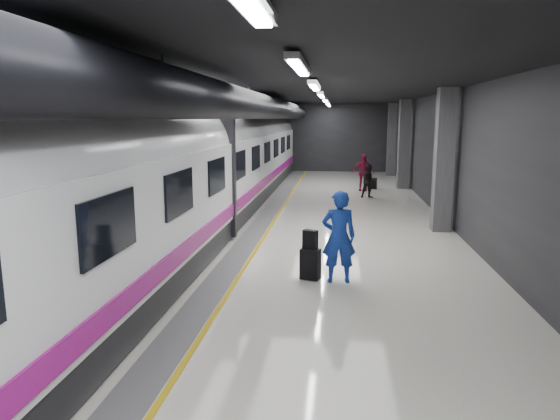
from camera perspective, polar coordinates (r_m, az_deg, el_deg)
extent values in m
plane|color=silver|center=(14.71, 1.61, -3.60)|extent=(40.00, 40.00, 0.00)
cube|color=black|center=(14.30, 1.70, 14.17)|extent=(10.00, 40.00, 0.02)
cube|color=#28282B|center=(34.26, 4.64, 8.19)|extent=(10.00, 0.02, 4.50)
cube|color=#28282B|center=(15.59, -17.06, 5.13)|extent=(0.02, 40.00, 4.50)
cube|color=#28282B|center=(14.76, 21.44, 4.60)|extent=(0.02, 40.00, 4.50)
cube|color=slate|center=(14.88, -3.58, -3.43)|extent=(0.65, 39.80, 0.01)
cube|color=gold|center=(14.82, -2.06, -3.47)|extent=(0.10, 39.80, 0.01)
cylinder|color=black|center=(14.45, -3.57, 11.94)|extent=(0.80, 38.00, 0.80)
cube|color=silver|center=(8.28, 2.22, 16.21)|extent=(0.22, 2.60, 0.10)
cube|color=silver|center=(13.26, 3.97, 14.01)|extent=(0.22, 2.60, 0.10)
cube|color=silver|center=(18.25, 4.76, 13.02)|extent=(0.22, 2.60, 0.10)
cube|color=silver|center=(23.24, 5.20, 12.44)|extent=(0.22, 2.60, 0.10)
cube|color=silver|center=(28.24, 5.49, 12.07)|extent=(0.22, 2.60, 0.10)
cube|color=silver|center=(32.23, 5.65, 11.86)|extent=(0.22, 2.60, 0.10)
cube|color=#515154|center=(16.60, 18.21, 5.37)|extent=(0.55, 0.55, 4.50)
cube|color=#515154|center=(26.45, 13.96, 7.27)|extent=(0.55, 0.55, 4.50)
cube|color=#515154|center=(32.41, 12.65, 7.85)|extent=(0.55, 0.55, 4.50)
cube|color=black|center=(15.26, -10.64, -1.92)|extent=(2.80, 38.00, 0.60)
cube|color=white|center=(15.02, -10.82, 3.30)|extent=(2.90, 38.00, 2.20)
cylinder|color=white|center=(14.94, -10.95, 6.92)|extent=(2.80, 38.00, 2.80)
cube|color=#970D7A|center=(14.77, -5.27, 0.19)|extent=(0.04, 38.00, 0.35)
cube|color=black|center=(14.99, -10.85, 4.25)|extent=(3.05, 0.25, 3.80)
cube|color=black|center=(7.06, -18.93, -1.70)|extent=(0.05, 1.60, 0.85)
cube|color=black|center=(9.81, -11.41, 1.93)|extent=(0.05, 1.60, 0.85)
cube|color=black|center=(12.67, -7.23, 3.93)|extent=(0.05, 1.60, 0.85)
cube|color=black|center=(15.58, -4.58, 5.18)|extent=(0.05, 1.60, 0.85)
cube|color=black|center=(18.52, -2.77, 6.03)|extent=(0.05, 1.60, 0.85)
cube|color=black|center=(21.48, -1.45, 6.65)|extent=(0.05, 1.60, 0.85)
cube|color=black|center=(24.45, -0.45, 7.11)|extent=(0.05, 1.60, 0.85)
cube|color=black|center=(27.42, 0.34, 7.47)|extent=(0.05, 1.60, 0.85)
cube|color=black|center=(30.40, 0.97, 7.76)|extent=(0.05, 1.60, 0.85)
imported|color=#183DB7|center=(10.96, 6.73, -3.05)|extent=(0.80, 0.58, 2.05)
cube|color=black|center=(11.27, 3.49, -6.18)|extent=(0.49, 0.38, 0.69)
cube|color=black|center=(11.16, 3.48, -3.37)|extent=(0.36, 0.28, 0.42)
imported|color=black|center=(22.99, 10.15, 3.27)|extent=(0.85, 0.72, 1.53)
imported|color=maroon|center=(25.23, 9.48, 4.27)|extent=(1.10, 0.51, 1.85)
cube|color=black|center=(26.01, 10.58, 2.99)|extent=(0.43, 0.34, 0.56)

